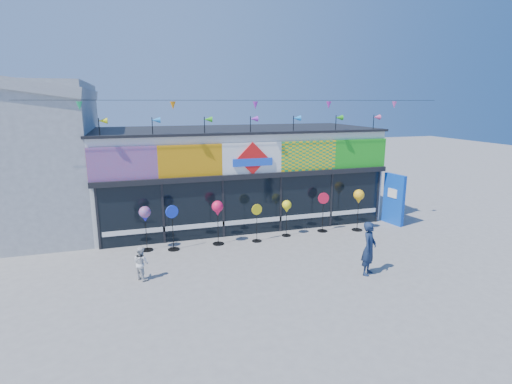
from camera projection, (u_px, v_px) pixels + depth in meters
name	position (u px, v px, depth m)	size (l,w,h in m)	color
ground	(282.00, 266.00, 13.05)	(80.00, 80.00, 0.00)	slate
kite_shop	(236.00, 174.00, 18.13)	(16.00, 5.70, 5.31)	white
blue_sign	(394.00, 199.00, 17.34)	(0.36, 1.12, 2.21)	#0C45BF
spinner_0	(145.00, 215.00, 14.13)	(0.42, 0.42, 1.65)	black
spinner_1	(173.00, 227.00, 14.29)	(0.46, 0.42, 1.67)	black
spinner_2	(218.00, 210.00, 14.75)	(0.43, 0.43, 1.69)	black
spinner_3	(257.00, 222.00, 15.19)	(0.42, 0.38, 1.48)	black
spinner_4	(287.00, 207.00, 15.74)	(0.37, 0.37, 1.46)	black
spinner_5	(323.00, 211.00, 16.35)	(0.46, 0.42, 1.64)	black
spinner_6	(359.00, 198.00, 16.37)	(0.44, 0.44, 1.74)	black
adult_man	(369.00, 248.00, 12.27)	(0.62, 0.40, 1.69)	#142341
child	(141.00, 263.00, 11.98)	(0.50, 0.29, 1.04)	silver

